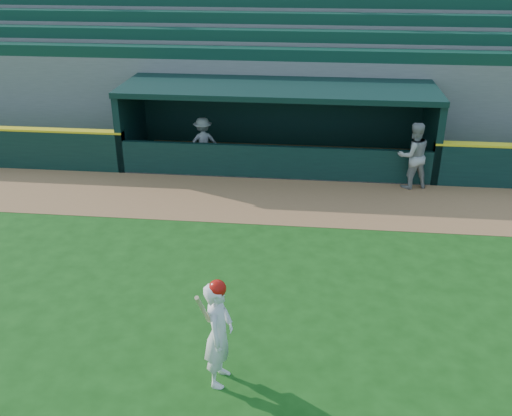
{
  "coord_description": "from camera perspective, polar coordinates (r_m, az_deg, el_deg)",
  "views": [
    {
      "loc": [
        1.16,
        -9.1,
        6.34
      ],
      "look_at": [
        0.0,
        1.6,
        1.3
      ],
      "focal_mm": 40.0,
      "sensor_mm": 36.0,
      "label": 1
    }
  ],
  "objects": [
    {
      "name": "ground",
      "position": [
        11.15,
        -0.9,
        -9.56
      ],
      "size": [
        120.0,
        120.0,
        0.0
      ],
      "primitive_type": "plane",
      "color": "#154511",
      "rests_on": "ground"
    },
    {
      "name": "warning_track",
      "position": [
        15.41,
        1.32,
        0.81
      ],
      "size": [
        40.0,
        3.0,
        0.01
      ],
      "primitive_type": "cube",
      "color": "olive",
      "rests_on": "ground"
    },
    {
      "name": "dugout_player_front",
      "position": [
        16.5,
        15.44,
        5.09
      ],
      "size": [
        1.08,
        0.94,
        1.89
      ],
      "primitive_type": "imported",
      "rotation": [
        0.0,
        0.0,
        3.43
      ],
      "color": "#9C9D98",
      "rests_on": "ground"
    },
    {
      "name": "dugout_player_inside",
      "position": [
        17.64,
        -5.31,
        6.58
      ],
      "size": [
        1.13,
        0.87,
        1.54
      ],
      "primitive_type": "imported",
      "rotation": [
        0.0,
        0.0,
        3.48
      ],
      "color": "#959691",
      "rests_on": "ground"
    },
    {
      "name": "dugout",
      "position": [
        17.85,
        2.24,
        8.87
      ],
      "size": [
        9.4,
        2.8,
        2.46
      ],
      "color": "slate",
      "rests_on": "ground"
    },
    {
      "name": "stands",
      "position": [
        22.06,
        3.2,
        14.77
      ],
      "size": [
        34.5,
        6.25,
        7.52
      ],
      "color": "slate",
      "rests_on": "ground"
    },
    {
      "name": "batter_at_plate",
      "position": [
        8.92,
        -3.75,
        -12.3
      ],
      "size": [
        0.5,
        0.83,
        1.87
      ],
      "color": "white",
      "rests_on": "ground"
    }
  ]
}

